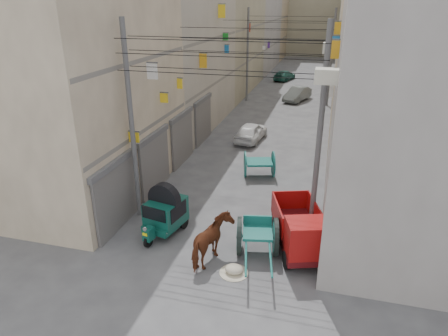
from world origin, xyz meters
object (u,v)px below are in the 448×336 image
(auto_rickshaw, at_px, (165,211))
(tonga_cart, at_px, (257,236))
(feed_sack, at_px, (234,269))
(distant_car_white, at_px, (251,132))
(second_cart, at_px, (259,163))
(horse, at_px, (212,242))
(distant_car_grey, at_px, (297,94))
(mini_truck, at_px, (301,235))
(distant_car_green, at_px, (284,75))

(auto_rickshaw, relative_size, tonga_cart, 0.72)
(auto_rickshaw, height_order, feed_sack, auto_rickshaw)
(feed_sack, xyz_separation_m, distant_car_white, (-2.21, 13.78, 0.45))
(feed_sack, distance_m, distant_car_white, 13.96)
(auto_rickshaw, height_order, tonga_cart, auto_rickshaw)
(auto_rickshaw, distance_m, second_cart, 6.86)
(auto_rickshaw, distance_m, distant_car_white, 12.00)
(horse, bearing_deg, distant_car_grey, -80.65)
(distant_car_white, bearing_deg, second_cart, 112.10)
(feed_sack, bearing_deg, tonga_cart, 68.11)
(mini_truck, bearing_deg, auto_rickshaw, 159.04)
(mini_truck, height_order, distant_car_green, mini_truck)
(auto_rickshaw, distance_m, feed_sack, 3.79)
(auto_rickshaw, bearing_deg, mini_truck, 8.65)
(auto_rickshaw, bearing_deg, distant_car_white, 96.32)
(feed_sack, height_order, distant_car_white, distant_car_white)
(auto_rickshaw, height_order, mini_truck, mini_truck)
(mini_truck, xyz_separation_m, distant_car_green, (-4.84, 34.28, -0.32))
(mini_truck, bearing_deg, feed_sack, -160.49)
(feed_sack, height_order, distant_car_green, distant_car_green)
(tonga_cart, bearing_deg, distant_car_white, 90.80)
(distant_car_grey, bearing_deg, distant_car_white, -80.48)
(auto_rickshaw, distance_m, tonga_cart, 3.80)
(mini_truck, distance_m, distant_car_grey, 24.43)
(feed_sack, relative_size, distant_car_green, 0.16)
(auto_rickshaw, xyz_separation_m, distant_car_green, (0.44, 34.05, -0.39))
(distant_car_grey, distance_m, distant_car_green, 10.26)
(second_cart, distance_m, distant_car_grey, 17.73)
(horse, bearing_deg, distant_car_white, -73.81)
(mini_truck, height_order, distant_car_grey, mini_truck)
(auto_rickshaw, height_order, distant_car_green, auto_rickshaw)
(second_cart, xyz_separation_m, distant_car_green, (-2.13, 27.70, -0.17))
(second_cart, xyz_separation_m, distant_car_white, (-1.56, 5.60, -0.12))
(second_cart, height_order, horse, horse)
(mini_truck, bearing_deg, second_cart, 93.89)
(distant_car_white, distance_m, distant_car_green, 22.11)
(feed_sack, bearing_deg, horse, 155.48)
(horse, height_order, distant_car_green, horse)
(distant_car_white, bearing_deg, distant_car_grey, -92.17)
(tonga_cart, xyz_separation_m, second_cart, (-1.19, 6.85, -0.00))
(auto_rickshaw, xyz_separation_m, distant_car_grey, (2.87, 24.08, -0.33))
(second_cart, bearing_deg, distant_car_green, 78.78)
(distant_car_white, relative_size, distant_car_grey, 0.95)
(mini_truck, bearing_deg, distant_car_white, 90.84)
(auto_rickshaw, xyz_separation_m, tonga_cart, (3.76, -0.50, -0.22))
(horse, xyz_separation_m, distant_car_green, (-1.90, 35.47, -0.28))
(feed_sack, bearing_deg, distant_car_grey, 90.78)
(auto_rickshaw, xyz_separation_m, distant_car_white, (1.01, 11.95, -0.34))
(mini_truck, distance_m, feed_sack, 2.70)
(second_cart, height_order, distant_car_grey, second_cart)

